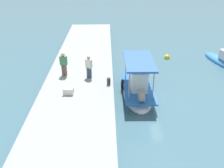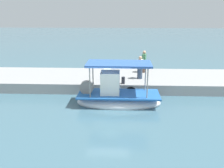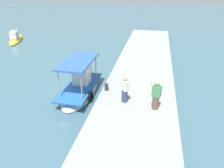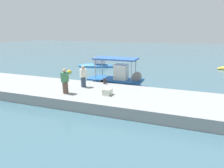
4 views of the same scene
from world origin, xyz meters
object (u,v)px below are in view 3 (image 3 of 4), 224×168
fisherman_near_bollard (156,96)px  mooring_bollard (106,87)px  fisherman_by_crate (125,91)px  moored_boat_near (16,39)px  main_fishing_boat (81,88)px  cargo_crate (146,83)px

fisherman_near_bollard → mooring_bollard: size_ratio=3.61×
fisherman_by_crate → moored_boat_near: bearing=50.3°
moored_boat_near → fisherman_near_bollard: bearing=-127.6°
mooring_bollard → moored_boat_near: 19.20m
main_fishing_boat → fisherman_by_crate: size_ratio=3.11×
moored_boat_near → fisherman_by_crate: bearing=-129.7°
fisherman_near_bollard → cargo_crate: size_ratio=2.70×
fisherman_near_bollard → fisherman_by_crate: 1.88m
mooring_bollard → cargo_crate: (1.22, -2.55, -0.03)m
main_fishing_boat → moored_boat_near: main_fishing_boat is taller
fisherman_near_bollard → mooring_bollard: 3.63m
cargo_crate → fisherman_near_bollard: bearing=-166.8°
fisherman_near_bollard → cargo_crate: (2.83, 0.66, -0.57)m
fisherman_near_bollard → fisherman_by_crate: size_ratio=1.06×
main_fishing_boat → mooring_bollard: (-0.36, -1.95, 0.46)m
fisherman_by_crate → moored_boat_near: size_ratio=0.31×
fisherman_by_crate → moored_boat_near: 21.05m
fisherman_near_bollard → fisherman_by_crate: (0.42, 1.83, -0.04)m
main_fishing_boat → mooring_bollard: size_ratio=10.61×
main_fishing_boat → fisherman_near_bollard: main_fishing_boat is taller
fisherman_near_bollard → mooring_bollard: (1.61, 3.21, -0.54)m
mooring_bollard → fisherman_near_bollard: bearing=-116.7°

